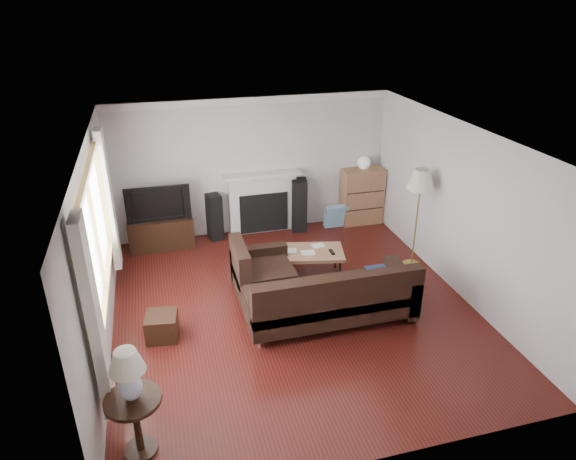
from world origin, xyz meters
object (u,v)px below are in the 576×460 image
object	(u,v)px
coffee_table	(306,263)
floor_lamp	(417,220)
tv_stand	(161,232)
side_table	(137,425)
bookshelf	(362,196)
sectional_sofa	(330,294)

from	to	relation	value
coffee_table	floor_lamp	bearing A→B (deg)	8.20
floor_lamp	tv_stand	bearing A→B (deg)	155.47
coffee_table	side_table	xyz separation A→B (m)	(-2.58, -2.85, 0.11)
bookshelf	floor_lamp	distance (m)	1.89
side_table	tv_stand	bearing A→B (deg)	84.57
sectional_sofa	floor_lamp	bearing A→B (deg)	30.45
side_table	floor_lamp	bearing A→B (deg)	31.75
sectional_sofa	side_table	size ratio (longest dim) A/B	3.70
tv_stand	sectional_sofa	xyz separation A→B (m)	(2.12, -2.87, 0.13)
sectional_sofa	coffee_table	size ratio (longest dim) A/B	2.17
tv_stand	floor_lamp	bearing A→B (deg)	-24.53
sectional_sofa	tv_stand	bearing A→B (deg)	126.52
tv_stand	bookshelf	bearing A→B (deg)	0.91
sectional_sofa	side_table	bearing A→B (deg)	-147.35
tv_stand	side_table	xyz separation A→B (m)	(-0.43, -4.50, 0.06)
floor_lamp	side_table	world-z (taller)	floor_lamp
floor_lamp	side_table	size ratio (longest dim) A/B	2.46
coffee_table	floor_lamp	world-z (taller)	floor_lamp
coffee_table	side_table	world-z (taller)	side_table
sectional_sofa	floor_lamp	world-z (taller)	floor_lamp
coffee_table	floor_lamp	xyz separation A→B (m)	(1.79, -0.14, 0.61)
bookshelf	coffee_table	size ratio (longest dim) A/B	0.94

